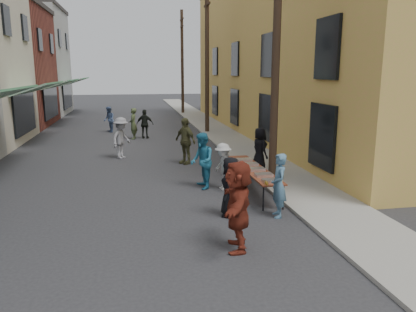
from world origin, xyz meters
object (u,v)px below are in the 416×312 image
object	(u,v)px
catering_tray_sausage	(271,180)
guest_front_a	(231,187)
utility_pole_mid	(207,59)
guest_front_c	(202,161)
server	(260,149)
utility_pole_near	(276,48)
serving_table	(254,169)
utility_pole_far	(182,63)

from	to	relation	value
catering_tray_sausage	guest_front_a	xyz separation A→B (m)	(-1.27, -0.44, 0.01)
utility_pole_mid	guest_front_c	distance (m)	12.78
guest_front_c	server	xyz separation A→B (m)	(2.47, 1.59, -0.00)
utility_pole_near	server	world-z (taller)	utility_pole_near
guest_front_a	serving_table	bearing A→B (deg)	171.42
utility_pole_mid	guest_front_c	bearing A→B (deg)	-101.36
utility_pole_near	utility_pole_far	distance (m)	24.00
catering_tray_sausage	guest_front_c	distance (m)	2.75
guest_front_c	utility_pole_far	bearing A→B (deg)	172.44
serving_table	guest_front_c	size ratio (longest dim) A/B	2.17
utility_pole_near	serving_table	distance (m)	3.93
serving_table	guest_front_a	world-z (taller)	guest_front_a
utility_pole_near	guest_front_c	size ratio (longest dim) A/B	4.89
guest_front_a	utility_pole_mid	bearing A→B (deg)	-165.47
catering_tray_sausage	guest_front_a	world-z (taller)	guest_front_a
serving_table	server	xyz separation A→B (m)	(0.90, 2.19, 0.20)
utility_pole_far	serving_table	xyz separation A→B (m)	(-0.85, -24.63, -3.79)
utility_pole_mid	guest_front_a	size ratio (longest dim) A/B	5.64
utility_pole_near	utility_pole_mid	distance (m)	12.00
catering_tray_sausage	guest_front_c	xyz separation A→B (m)	(-1.57, 2.26, 0.13)
guest_front_c	server	size ratio (longest dim) A/B	1.13
utility_pole_near	catering_tray_sausage	xyz separation A→B (m)	(-0.85, -2.28, -3.71)
utility_pole_mid	serving_table	distance (m)	13.22
utility_pole_mid	guest_front_c	xyz separation A→B (m)	(-2.42, -12.03, -3.58)
server	serving_table	bearing A→B (deg)	144.78
server	guest_front_a	bearing A→B (deg)	140.22
utility_pole_near	serving_table	world-z (taller)	utility_pole_near
utility_pole_near	catering_tray_sausage	distance (m)	4.44
utility_pole_mid	catering_tray_sausage	world-z (taller)	utility_pole_mid
utility_pole_far	server	size ratio (longest dim) A/B	5.52
guest_front_a	guest_front_c	world-z (taller)	guest_front_c
serving_table	catering_tray_sausage	distance (m)	1.65
utility_pole_near	guest_front_a	size ratio (longest dim) A/B	5.64
utility_pole_near	catering_tray_sausage	size ratio (longest dim) A/B	18.00
serving_table	guest_front_a	xyz separation A→B (m)	(-1.27, -2.09, 0.09)
utility_pole_far	server	world-z (taller)	utility_pole_far
guest_front_c	serving_table	bearing A→B (deg)	67.05
utility_pole_near	utility_pole_mid	world-z (taller)	same
utility_pole_near	server	bearing A→B (deg)	88.17
utility_pole_near	server	xyz separation A→B (m)	(0.05, 1.56, -3.58)
serving_table	guest_front_c	xyz separation A→B (m)	(-1.57, 0.61, 0.21)
serving_table	catering_tray_sausage	xyz separation A→B (m)	(0.00, -1.65, 0.08)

